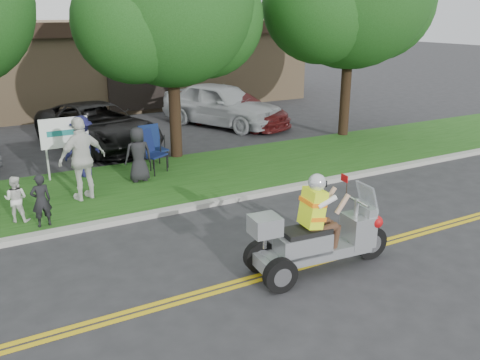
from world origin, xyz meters
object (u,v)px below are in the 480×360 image
lawn_chair_a (152,143)px  lawn_chair_b (149,149)px  parked_car_far_right (222,104)px  trike_scooter (316,238)px  spectator_adult_right (82,159)px  parked_car_right (237,109)px  parked_car_mid (97,126)px

lawn_chair_a → lawn_chair_b: size_ratio=1.02×
lawn_chair_b → parked_car_far_right: 6.89m
lawn_chair_a → lawn_chair_b: (-0.26, -0.50, -0.01)m
trike_scooter → lawn_chair_b: bearing=100.6°
spectator_adult_right → parked_car_right: bearing=-156.3°
lawn_chair_b → parked_car_mid: parked_car_mid is taller
parked_car_mid → parked_car_right: parked_car_mid is taller
spectator_adult_right → parked_car_right: (7.38, 5.91, -0.43)m
trike_scooter → parked_car_right: size_ratio=0.60×
trike_scooter → spectator_adult_right: (-2.76, 5.44, 0.47)m
lawn_chair_a → spectator_adult_right: spectator_adult_right is taller
lawn_chair_b → parked_car_far_right: bearing=16.0°
parked_car_far_right → parked_car_right: bearing=-60.6°
trike_scooter → parked_car_mid: 10.63m
lawn_chair_b → lawn_chair_a: bearing=32.5°
parked_car_mid → parked_car_far_right: (5.27, 1.14, 0.13)m
trike_scooter → parked_car_right: bearing=72.8°
lawn_chair_b → parked_car_far_right: size_ratio=0.23×
parked_car_far_right → trike_scooter: bearing=-134.0°
spectator_adult_right → parked_car_far_right: bearing=-152.7°
trike_scooter → lawn_chair_b: 6.80m
parked_car_mid → parked_car_right: size_ratio=1.16×
parked_car_right → trike_scooter: bearing=-136.8°
lawn_chair_b → parked_car_right: size_ratio=0.26×
lawn_chair_a → parked_car_far_right: (4.53, 4.45, 0.09)m
lawn_chair_a → lawn_chair_b: lawn_chair_a is taller
lawn_chair_b → spectator_adult_right: 2.49m
trike_scooter → lawn_chair_a: size_ratio=2.31×
lawn_chair_a → parked_car_right: parked_car_right is taller
trike_scooter → lawn_chair_b: (-0.67, 6.76, 0.14)m
lawn_chair_b → parked_car_mid: (-0.49, 3.81, -0.02)m
trike_scooter → parked_car_right: trike_scooter is taller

